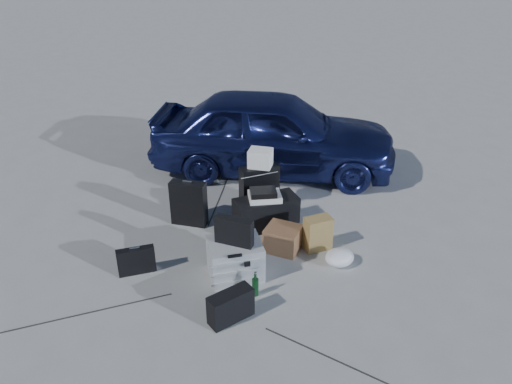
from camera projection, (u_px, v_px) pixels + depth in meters
ground at (238, 278)px, 5.14m from camera, size 60.00×60.00×0.00m
car at (274, 132)px, 7.13m from camera, size 3.64×1.94×1.18m
pelican_case at (235, 259)px, 5.11m from camera, size 0.61×0.53×0.39m
laptop_bag at (234, 231)px, 4.94m from camera, size 0.40×0.24×0.29m
briefcase at (136, 261)px, 5.15m from camera, size 0.39×0.18×0.30m
suitcase_left at (189, 203)px, 5.95m from camera, size 0.45×0.27×0.55m
suitcase_right at (259, 188)px, 6.27m from camera, size 0.52×0.34×0.59m
white_carton at (260, 158)px, 6.08m from camera, size 0.33×0.29×0.22m
duffel_bag at (266, 213)px, 5.94m from camera, size 0.82×0.56×0.38m
flat_box_white at (265, 197)px, 5.82m from camera, size 0.40×0.31×0.07m
flat_box_black at (263, 193)px, 5.78m from camera, size 0.32×0.24×0.06m
kraft_bag at (318, 233)px, 5.52m from camera, size 0.34×0.26×0.39m
cardboard_box at (283, 239)px, 5.53m from camera, size 0.47×0.45×0.28m
plastic_bag at (340, 257)px, 5.31m from camera, size 0.40×0.37×0.18m
messenger_bag at (231, 306)px, 4.54m from camera, size 0.44×0.37×0.30m
green_bottle at (255, 284)px, 4.85m from camera, size 0.09×0.09×0.26m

